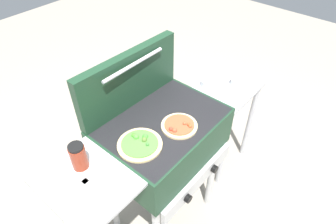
% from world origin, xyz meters
% --- Properties ---
extents(ground_plane, '(8.00, 8.00, 0.00)m').
position_xyz_m(ground_plane, '(0.00, 0.00, 0.00)').
color(ground_plane, gray).
extents(grill, '(0.96, 0.53, 0.90)m').
position_xyz_m(grill, '(-0.01, -0.00, 0.76)').
color(grill, '#193823').
rests_on(grill, ground_plane).
extents(grill_lid_open, '(0.63, 0.09, 0.30)m').
position_xyz_m(grill_lid_open, '(0.00, 0.21, 1.05)').
color(grill_lid_open, '#193823').
rests_on(grill_lid_open, grill).
extents(pizza_pepperoni, '(0.18, 0.18, 0.03)m').
position_xyz_m(pizza_pepperoni, '(0.02, -0.10, 0.91)').
color(pizza_pepperoni, beige).
rests_on(pizza_pepperoni, grill).
extents(pizza_veggie, '(0.21, 0.21, 0.04)m').
position_xyz_m(pizza_veggie, '(-0.19, -0.04, 0.91)').
color(pizza_veggie, '#E0C17F').
rests_on(pizza_veggie, grill).
extents(sauce_jar, '(0.07, 0.07, 0.13)m').
position_xyz_m(sauce_jar, '(-0.44, 0.08, 0.96)').
color(sauce_jar, maroon).
rests_on(sauce_jar, grill).
extents(prep_table, '(0.44, 0.36, 0.73)m').
position_xyz_m(prep_table, '(0.66, 0.00, 0.52)').
color(prep_table, '#B2B2B7').
rests_on(prep_table, ground_plane).
extents(topping_bowl_near, '(0.11, 0.11, 0.04)m').
position_xyz_m(topping_bowl_near, '(0.60, 0.10, 0.75)').
color(topping_bowl_near, silver).
rests_on(topping_bowl_near, prep_table).
extents(topping_bowl_far, '(0.11, 0.11, 0.04)m').
position_xyz_m(topping_bowl_far, '(0.74, -0.04, 0.75)').
color(topping_bowl_far, silver).
rests_on(topping_bowl_far, prep_table).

